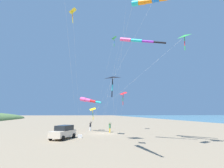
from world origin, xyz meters
TOP-DOWN VIEW (x-y plane):
  - ground_plane at (0.00, 0.00)m, footprint 600.00×600.00m
  - parked_car at (-5.98, -5.92)m, footprint 3.42×4.68m
  - cooler_box at (-3.70, -5.05)m, footprint 0.62×0.42m
  - person_adult_flyer at (1.55, 1.48)m, footprint 0.48×0.60m
  - person_child_green_jacket at (-1.99, 5.79)m, footprint 0.65×0.66m
  - kite_delta_long_streamer_left at (1.33, -12.12)m, footprint 2.29×12.49m
  - kite_windsock_striped_overhead at (4.95, -11.12)m, footprint 7.97×16.69m
  - kite_delta_teal_far_right at (2.59, 3.12)m, footprint 4.65×5.53m
  - kite_windsock_long_streamer_right at (3.44, -10.47)m, footprint 7.67×9.99m
  - kite_delta_yellow_midlevel at (-5.42, -5.98)m, footprint 1.84×15.66m
  - kite_windsock_purple_drifting at (-2.65, 2.73)m, footprint 4.59×5.49m
  - kite_delta_green_low_center at (8.38, -13.79)m, footprint 14.65×7.49m
  - kite_delta_blue_topmost at (-1.65, 5.18)m, footprint 3.06×3.04m
  - kite_delta_orange_high_right at (0.58, -8.75)m, footprint 3.10×11.77m

SIDE VIEW (x-z plane):
  - ground_plane at x=0.00m, z-range 0.00..0.00m
  - cooler_box at x=-3.70m, z-range 0.00..0.42m
  - parked_car at x=-5.98m, z-range 0.03..1.88m
  - person_child_green_jacket at x=-1.99m, z-range 0.08..1.94m
  - person_adult_flyer at x=1.55m, z-range 0.08..1.98m
  - kite_delta_blue_topmost at x=-1.65m, z-range 1.96..6.80m
  - kite_delta_long_streamer_left at x=1.33m, z-range 2.72..8.77m
  - kite_windsock_purple_drifting at x=-2.65m, z-range 2.68..9.47m
  - kite_delta_orange_high_right at x=0.58m, z-range 3.95..12.57m
  - kite_delta_green_low_center at x=8.38m, z-range 6.04..18.90m
  - kite_windsock_long_streamer_right at x=3.44m, z-range 6.17..20.09m
  - kite_windsock_striped_overhead at x=4.95m, z-range 8.89..28.22m
  - kite_delta_yellow_midlevel at x=-5.42m, z-range 9.49..29.36m
  - kite_delta_teal_far_right at x=2.59m, z-range 9.55..29.47m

